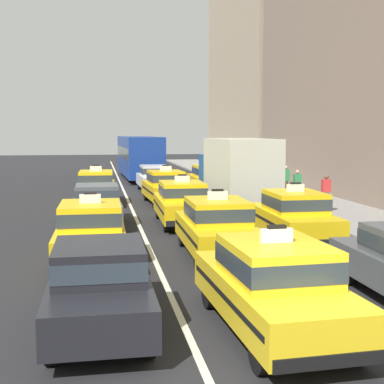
% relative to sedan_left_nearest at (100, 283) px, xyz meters
% --- Properties ---
extents(ground_plane, '(160.00, 160.00, 0.00)m').
position_rel_sedan_left_nearest_xyz_m(ground_plane, '(3.12, -2.66, -0.85)').
color(ground_plane, '#232326').
extents(lane_stripe_left_center, '(0.14, 80.00, 0.01)m').
position_rel_sedan_left_nearest_xyz_m(lane_stripe_left_center, '(1.52, 17.34, -0.84)').
color(lane_stripe_left_center, silver).
rests_on(lane_stripe_left_center, ground).
extents(lane_stripe_center_right, '(0.14, 80.00, 0.01)m').
position_rel_sedan_left_nearest_xyz_m(lane_stripe_center_right, '(4.72, 17.34, -0.84)').
color(lane_stripe_center_right, silver).
rests_on(lane_stripe_center_right, ground).
extents(sidewalk_curb, '(4.00, 90.00, 0.15)m').
position_rel_sedan_left_nearest_xyz_m(sidewalk_curb, '(10.32, 12.34, -0.77)').
color(sidewalk_curb, gray).
rests_on(sidewalk_curb, ground).
extents(sedan_left_nearest, '(1.77, 4.30, 1.58)m').
position_rel_sedan_left_nearest_xyz_m(sedan_left_nearest, '(0.00, 0.00, 0.00)').
color(sedan_left_nearest, black).
rests_on(sedan_left_nearest, ground).
extents(taxi_left_second, '(1.86, 4.58, 1.96)m').
position_rel_sedan_left_nearest_xyz_m(taxi_left_second, '(-0.21, 5.05, 0.03)').
color(taxi_left_second, black).
rests_on(taxi_left_second, ground).
extents(sedan_left_third, '(1.79, 4.31, 1.58)m').
position_rel_sedan_left_nearest_xyz_m(sedan_left_third, '(-0.05, 11.02, 0.00)').
color(sedan_left_third, black).
rests_on(sedan_left_third, ground).
extents(taxi_left_fourth, '(1.92, 4.60, 1.96)m').
position_rel_sedan_left_nearest_xyz_m(taxi_left_fourth, '(-0.10, 17.32, 0.03)').
color(taxi_left_fourth, black).
rests_on(taxi_left_fourth, ground).
extents(taxi_center_nearest, '(2.00, 4.63, 1.96)m').
position_rel_sedan_left_nearest_xyz_m(taxi_center_nearest, '(3.02, -0.74, 0.03)').
color(taxi_center_nearest, black).
rests_on(taxi_center_nearest, ground).
extents(taxi_center_second, '(1.88, 4.58, 1.96)m').
position_rel_sedan_left_nearest_xyz_m(taxi_center_second, '(3.31, 5.21, 0.03)').
color(taxi_center_second, black).
rests_on(taxi_center_second, ground).
extents(taxi_center_third, '(1.90, 4.59, 1.96)m').
position_rel_sedan_left_nearest_xyz_m(taxi_center_third, '(3.16, 10.71, 0.03)').
color(taxi_center_third, black).
rests_on(taxi_center_third, ground).
extents(taxi_center_fourth, '(2.02, 4.64, 1.96)m').
position_rel_sedan_left_nearest_xyz_m(taxi_center_fourth, '(3.28, 16.74, 0.03)').
color(taxi_center_fourth, black).
rests_on(taxi_center_fourth, ground).
extents(sedan_center_fifth, '(1.87, 4.34, 1.58)m').
position_rel_sedan_left_nearest_xyz_m(sedan_center_fifth, '(3.32, 22.56, 0.00)').
color(sedan_center_fifth, black).
rests_on(sedan_center_fifth, ground).
extents(bus_center_sixth, '(2.84, 11.27, 3.22)m').
position_rel_sedan_left_nearest_xyz_m(bus_center_sixth, '(3.12, 31.95, 0.97)').
color(bus_center_sixth, black).
rests_on(bus_center_sixth, ground).
extents(taxi_right_second, '(1.89, 4.59, 1.96)m').
position_rel_sedan_left_nearest_xyz_m(taxi_right_second, '(6.22, 6.79, 0.03)').
color(taxi_right_second, black).
rests_on(taxi_right_second, ground).
extents(box_truck_right_third, '(2.33, 6.97, 3.27)m').
position_rel_sedan_left_nearest_xyz_m(box_truck_right_third, '(6.26, 14.38, 0.93)').
color(box_truck_right_third, black).
rests_on(box_truck_right_third, ground).
extents(taxi_right_fourth, '(1.85, 4.57, 1.96)m').
position_rel_sedan_left_nearest_xyz_m(taxi_right_fourth, '(6.30, 20.82, 0.03)').
color(taxi_right_fourth, black).
rests_on(taxi_right_fourth, ground).
extents(pedestrian_near_crosswalk, '(0.36, 0.24, 1.62)m').
position_rel_sedan_left_nearest_xyz_m(pedestrian_near_crosswalk, '(9.54, 11.81, 0.12)').
color(pedestrian_near_crosswalk, slate).
rests_on(pedestrian_near_crosswalk, sidewalk_curb).
extents(pedestrian_trailing, '(0.36, 0.24, 1.58)m').
position_rel_sedan_left_nearest_xyz_m(pedestrian_trailing, '(9.60, 15.32, 0.10)').
color(pedestrian_trailing, '#473828').
rests_on(pedestrian_trailing, sidewalk_curb).
extents(pedestrian_far_corner, '(0.47, 0.24, 1.69)m').
position_rel_sedan_left_nearest_xyz_m(pedestrian_far_corner, '(9.60, 16.99, 0.15)').
color(pedestrian_far_corner, '#473828').
rests_on(pedestrian_far_corner, sidewalk_curb).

